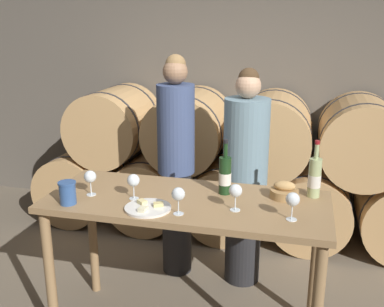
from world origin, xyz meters
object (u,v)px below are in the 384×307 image
object	(u,v)px
person_right	(245,178)
wine_bottle_white	(315,177)
person_left	(176,165)
wine_bottle_red	(225,175)
cheese_plate	(148,208)
wine_glass_far_left	(90,177)
bread_basket	(284,191)
wine_glass_right	(236,191)
blue_crock	(68,192)
tasting_table	(186,219)
wine_glass_left	(133,181)
wine_glass_far_right	(293,200)
wine_glass_center	(178,195)

from	to	relation	value
person_right	wine_bottle_white	xyz separation A→B (m)	(0.49, -0.50, 0.22)
person_left	wine_bottle_red	size ratio (longest dim) A/B	5.04
wine_bottle_red	cheese_plate	bearing A→B (deg)	-137.66
person_right	wine_glass_far_left	distance (m)	1.21
wine_glass_far_left	bread_basket	bearing A→B (deg)	12.12
wine_bottle_red	wine_glass_right	xyz separation A→B (m)	(0.11, -0.25, -0.00)
wine_bottle_red	wine_bottle_white	xyz separation A→B (m)	(0.54, 0.08, 0.00)
blue_crock	person_right	bearing A→B (deg)	46.54
person_right	cheese_plate	distance (m)	1.04
wine_bottle_red	blue_crock	bearing A→B (deg)	-155.74
person_right	bread_basket	xyz separation A→B (m)	(0.32, -0.56, 0.14)
tasting_table	cheese_plate	world-z (taller)	cheese_plate
wine_glass_left	wine_glass_right	xyz separation A→B (m)	(0.63, -0.02, 0.00)
wine_bottle_white	bread_basket	bearing A→B (deg)	-160.17
tasting_table	wine_glass_far_right	world-z (taller)	wine_glass_far_right
bread_basket	wine_glass_far_right	bearing A→B (deg)	-79.75
person_left	wine_glass_far_left	size ratio (longest dim) A/B	11.09
wine_glass_far_left	wine_glass_left	bearing A→B (deg)	0.92
person_left	wine_glass_right	distance (m)	1.03
tasting_table	wine_glass_left	distance (m)	0.41
bread_basket	wine_glass_far_right	size ratio (longest dim) A/B	1.10
wine_glass_left	wine_glass_right	distance (m)	0.63
wine_glass_far_right	cheese_plate	bearing A→B (deg)	-176.00
tasting_table	wine_glass_far_right	distance (m)	0.70
tasting_table	wine_bottle_red	size ratio (longest dim) A/B	4.93
person_right	wine_glass_far_left	world-z (taller)	person_right
bread_basket	wine_glass_far_right	distance (m)	0.33
wine_bottle_red	person_left	bearing A→B (deg)	129.91
wine_glass_far_left	person_right	bearing A→B (deg)	43.53
bread_basket	wine_glass_left	bearing A→B (deg)	-164.46
wine_bottle_white	wine_glass_center	size ratio (longest dim) A/B	2.25
cheese_plate	wine_glass_far_right	bearing A→B (deg)	4.00
tasting_table	person_right	xyz separation A→B (m)	(0.26, 0.73, 0.03)
bread_basket	wine_glass_left	distance (m)	0.93
tasting_table	wine_bottle_red	distance (m)	0.36
bread_basket	wine_bottle_white	bearing A→B (deg)	19.83
person_left	wine_bottle_red	world-z (taller)	person_left
person_right	wine_glass_center	size ratio (longest dim) A/B	10.56
wine_glass_left	wine_glass_center	world-z (taller)	same
wine_glass_far_left	wine_glass_right	distance (m)	0.91
wine_glass_far_left	wine_glass_left	size ratio (longest dim) A/B	1.00
tasting_table	wine_glass_left	bearing A→B (deg)	-165.97
tasting_table	cheese_plate	size ratio (longest dim) A/B	6.38
wine_glass_right	person_right	bearing A→B (deg)	93.62
tasting_table	person_left	distance (m)	0.79
wine_glass_far_left	wine_glass_far_right	size ratio (longest dim) A/B	1.00
person_right	tasting_table	bearing A→B (deg)	-109.79
wine_glass_far_right	wine_glass_far_left	bearing A→B (deg)	176.99
wine_glass_center	person_right	bearing A→B (deg)	75.43
wine_bottle_red	wine_glass_left	distance (m)	0.57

